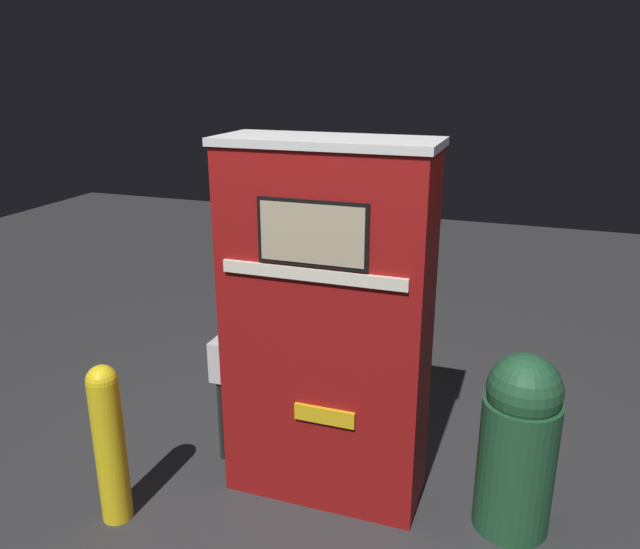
{
  "coord_description": "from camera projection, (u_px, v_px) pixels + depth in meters",
  "views": [
    {
      "loc": [
        0.95,
        -2.63,
        2.28
      ],
      "look_at": [
        0.0,
        0.1,
        1.31
      ],
      "focal_mm": 35.0,
      "sensor_mm": 36.0,
      "label": 1
    }
  ],
  "objects": [
    {
      "name": "ground_plane",
      "position": [
        314.0,
        509.0,
        3.38
      ],
      "size": [
        14.0,
        14.0,
        0.0
      ],
      "primitive_type": "plane",
      "color": "#2D2D30"
    },
    {
      "name": "safety_bollard",
      "position": [
        109.0,
        440.0,
        3.17
      ],
      "size": [
        0.16,
        0.16,
        0.89
      ],
      "color": "yellow",
      "rests_on": "ground_plane"
    },
    {
      "name": "gas_pump",
      "position": [
        326.0,
        327.0,
        3.25
      ],
      "size": [
        1.16,
        0.45,
        1.96
      ],
      "color": "maroon",
      "rests_on": "ground_plane"
    },
    {
      "name": "trash_bin",
      "position": [
        518.0,
        442.0,
        3.11
      ],
      "size": [
        0.39,
        0.39,
        0.97
      ],
      "color": "#1E4C2D",
      "rests_on": "ground_plane"
    }
  ]
}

